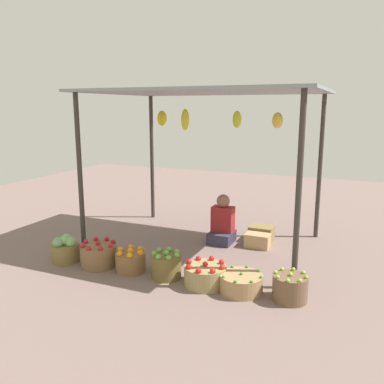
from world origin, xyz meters
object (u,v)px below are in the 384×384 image
at_px(basket_oranges, 131,261).
at_px(wooden_crate_near_vendor, 261,233).
at_px(basket_red_apples, 99,255).
at_px(basket_green_apples, 166,265).
at_px(basket_red_tomatoes, 205,275).
at_px(basket_green_chilies, 241,283).
at_px(vendor_person, 222,224).
at_px(wooden_crate_stacked_rear, 258,240).
at_px(basket_limes, 290,288).
at_px(basket_cabbages, 66,250).

xyz_separation_m(basket_oranges, wooden_crate_near_vendor, (1.28, 1.89, -0.01)).
height_order(basket_red_apples, basket_green_apples, basket_green_apples).
bearing_deg(basket_red_tomatoes, basket_green_chilies, -0.57).
height_order(basket_oranges, basket_red_tomatoes, basket_oranges).
xyz_separation_m(vendor_person, basket_green_chilies, (0.79, -1.60, -0.19)).
xyz_separation_m(vendor_person, basket_red_tomatoes, (0.34, -1.59, -0.17)).
height_order(basket_green_chilies, wooden_crate_stacked_rear, basket_green_chilies).
height_order(vendor_person, basket_oranges, vendor_person).
bearing_deg(basket_limes, basket_oranges, -179.99).
distance_m(basket_limes, wooden_crate_near_vendor, 2.05).
bearing_deg(basket_limes, wooden_crate_stacked_rear, 116.20).
bearing_deg(wooden_crate_stacked_rear, wooden_crate_near_vendor, 93.52).
bearing_deg(basket_green_chilies, wooden_crate_near_vendor, 96.99).
relative_size(vendor_person, basket_cabbages, 2.04).
relative_size(basket_cabbages, basket_red_tomatoes, 0.74).
distance_m(basket_green_apples, basket_red_tomatoes, 0.54).
distance_m(basket_green_chilies, basket_limes, 0.56).
relative_size(basket_cabbages, basket_green_chilies, 0.75).
relative_size(vendor_person, basket_limes, 1.99).
bearing_deg(basket_oranges, basket_red_apples, -178.08).
relative_size(vendor_person, basket_red_tomatoes, 1.51).
xyz_separation_m(basket_green_apples, basket_green_chilies, (0.99, -0.02, -0.05)).
xyz_separation_m(basket_red_tomatoes, wooden_crate_near_vendor, (0.22, 1.90, -0.00)).
distance_m(vendor_person, basket_green_apples, 1.60).
xyz_separation_m(vendor_person, wooden_crate_stacked_rear, (0.58, -0.00, -0.19)).
bearing_deg(vendor_person, basket_cabbages, -136.55).
relative_size(basket_cabbages, wooden_crate_stacked_rear, 1.03).
distance_m(vendor_person, wooden_crate_stacked_rear, 0.61).
bearing_deg(basket_green_apples, wooden_crate_stacked_rear, 63.79).
bearing_deg(basket_green_apples, basket_red_apples, -178.85).
xyz_separation_m(vendor_person, basket_cabbages, (-1.74, -1.65, -0.13)).
bearing_deg(basket_oranges, basket_green_chilies, -0.55).
height_order(basket_cabbages, basket_oranges, basket_cabbages).
relative_size(basket_red_apples, basket_limes, 1.25).
distance_m(vendor_person, basket_cabbages, 2.40).
distance_m(basket_red_apples, wooden_crate_stacked_rear, 2.41).
distance_m(basket_green_apples, wooden_crate_stacked_rear, 1.76).
relative_size(vendor_person, basket_green_apples, 2.05).
height_order(basket_cabbages, basket_green_chilies, basket_cabbages).
xyz_separation_m(basket_oranges, basket_green_apples, (0.53, 0.00, 0.02)).
xyz_separation_m(vendor_person, basket_oranges, (-0.72, -1.58, -0.16)).
height_order(basket_cabbages, basket_red_apples, basket_cabbages).
height_order(basket_cabbages, basket_red_tomatoes, basket_cabbages).
xyz_separation_m(basket_oranges, wooden_crate_stacked_rear, (1.30, 1.58, -0.03)).
relative_size(basket_cabbages, basket_green_apples, 1.01).
relative_size(basket_cabbages, basket_red_apples, 0.78).
bearing_deg(wooden_crate_near_vendor, basket_limes, -67.18).
distance_m(basket_red_apples, wooden_crate_near_vendor, 2.61).
height_order(vendor_person, basket_limes, vendor_person).
bearing_deg(basket_cabbages, basket_oranges, 3.73).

